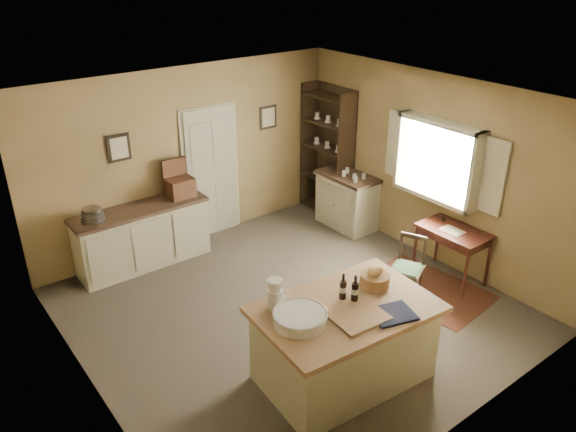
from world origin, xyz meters
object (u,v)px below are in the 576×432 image
at_px(sideboard, 143,234).
at_px(desk_chair, 407,270).
at_px(work_island, 344,341).
at_px(right_cabinet, 347,200).
at_px(shelving_unit, 329,151).
at_px(writing_desk, 453,236).

height_order(sideboard, desk_chair, sideboard).
height_order(work_island, right_cabinet, work_island).
bearing_deg(sideboard, work_island, -79.60).
distance_m(right_cabinet, shelving_unit, 0.92).
bearing_deg(shelving_unit, work_island, -128.96).
height_order(work_island, desk_chair, work_island).
bearing_deg(right_cabinet, work_island, -133.46).
xyz_separation_m(sideboard, desk_chair, (2.33, -2.89, -0.06)).
distance_m(work_island, sideboard, 3.58).
xyz_separation_m(work_island, writing_desk, (2.53, 0.58, 0.19)).
xyz_separation_m(work_island, sideboard, (-0.65, 3.52, -0.00)).
distance_m(work_island, writing_desk, 2.60).
bearing_deg(work_island, right_cabinet, 51.20).
height_order(writing_desk, right_cabinet, right_cabinet).
bearing_deg(shelving_unit, sideboard, 176.56).
bearing_deg(sideboard, shelving_unit, -3.44).
relative_size(work_island, right_cabinet, 1.89).
bearing_deg(desk_chair, work_island, 176.28).
xyz_separation_m(desk_chair, shelving_unit, (0.99, 2.69, 0.67)).
relative_size(work_island, desk_chair, 2.28).
distance_m(desk_chair, right_cabinet, 2.20).
distance_m(work_island, desk_chair, 1.80).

